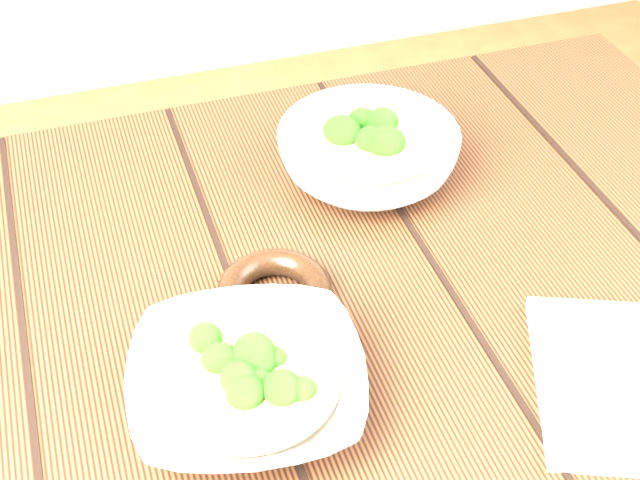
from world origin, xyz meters
TOP-DOWN VIEW (x-y plane):
  - table at (0.00, 0.00)m, footprint 1.20×0.80m
  - soup_bowl_front at (-0.04, -0.08)m, footprint 0.23×0.23m
  - soup_bowl_back at (0.17, 0.19)m, footprint 0.23×0.23m
  - trivet at (0.01, 0.03)m, footprint 0.13×0.13m

SIDE VIEW (x-z plane):
  - table at x=0.00m, z-range 0.26..1.01m
  - trivet at x=0.01m, z-range 0.75..0.78m
  - soup_bowl_front at x=-0.04m, z-range 0.75..0.80m
  - soup_bowl_back at x=0.17m, z-range 0.75..0.82m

